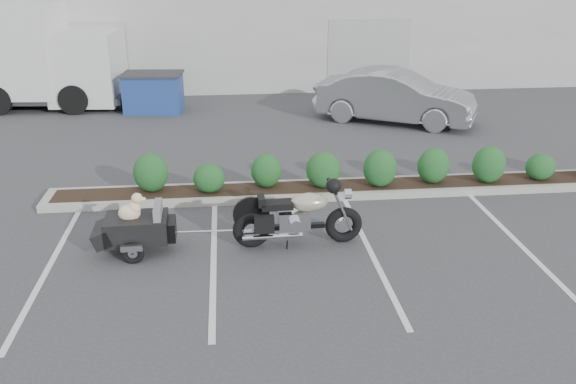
{
  "coord_description": "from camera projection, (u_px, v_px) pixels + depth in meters",
  "views": [
    {
      "loc": [
        -1.19,
        -9.81,
        4.86
      ],
      "look_at": [
        -0.13,
        0.46,
        0.75
      ],
      "focal_mm": 38.0,
      "sensor_mm": 36.0,
      "label": 1
    }
  ],
  "objects": [
    {
      "name": "sedan",
      "position": [
        395.0,
        97.0,
        18.21
      ],
      "size": [
        4.92,
        3.66,
        1.55
      ],
      "primitive_type": "imported",
      "rotation": [
        0.0,
        0.0,
        1.08
      ],
      "color": "#A5A5AC",
      "rests_on": "ground"
    },
    {
      "name": "pet_trailer",
      "position": [
        136.0,
        227.0,
        10.38
      ],
      "size": [
        1.83,
        1.02,
        1.1
      ],
      "rotation": [
        0.0,
        0.0,
        0.03
      ],
      "color": "black",
      "rests_on": "ground"
    },
    {
      "name": "building",
      "position": [
        251.0,
        22.0,
        25.94
      ],
      "size": [
        26.0,
        10.0,
        4.0
      ],
      "primitive_type": "cube",
      "color": "#9EA099",
      "rests_on": "ground"
    },
    {
      "name": "dumpster",
      "position": [
        153.0,
        92.0,
        19.49
      ],
      "size": [
        1.98,
        1.43,
        1.23
      ],
      "rotation": [
        0.0,
        0.0,
        -0.08
      ],
      "color": "navy",
      "rests_on": "ground"
    },
    {
      "name": "ground",
      "position": [
        298.0,
        240.0,
        10.97
      ],
      "size": [
        90.0,
        90.0,
        0.0
      ],
      "primitive_type": "plane",
      "color": "#38383A",
      "rests_on": "ground"
    },
    {
      "name": "motorcycle",
      "position": [
        298.0,
        217.0,
        10.6
      ],
      "size": [
        2.3,
        0.78,
        1.32
      ],
      "rotation": [
        0.0,
        0.0,
        0.03
      ],
      "color": "black",
      "rests_on": "ground"
    },
    {
      "name": "delivery_truck",
      "position": [
        12.0,
        58.0,
        19.8
      ],
      "size": [
        7.43,
        3.03,
        3.32
      ],
      "rotation": [
        0.0,
        0.0,
        -0.08
      ],
      "color": "silver",
      "rests_on": "ground"
    },
    {
      "name": "planter_kerb",
      "position": [
        332.0,
        189.0,
        13.07
      ],
      "size": [
        12.0,
        1.0,
        0.15
      ],
      "primitive_type": "cube",
      "color": "#9E9E93",
      "rests_on": "ground"
    }
  ]
}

